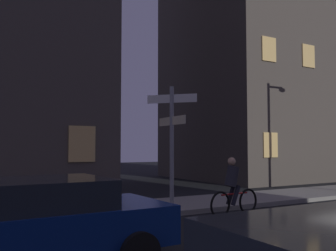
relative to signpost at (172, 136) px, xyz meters
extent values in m
cube|color=gray|center=(1.22, 0.92, -2.14)|extent=(40.00, 2.54, 0.14)
cylinder|color=gray|center=(0.00, 0.00, -0.32)|extent=(0.12, 0.12, 3.50)
cube|color=white|center=(0.00, 0.00, 1.08)|extent=(1.06, 1.06, 0.24)
cube|color=beige|center=(0.00, 0.00, 0.44)|extent=(0.03, 1.46, 0.24)
cube|color=navy|center=(-4.40, -3.25, -1.55)|extent=(4.45, 2.02, 0.61)
cube|color=#23282D|center=(-4.14, -3.24, -1.02)|extent=(1.92, 1.78, 0.44)
cylinder|color=black|center=(-2.99, -2.27, -1.89)|extent=(0.65, 0.24, 0.64)
torus|color=black|center=(1.90, -1.04, -1.85)|extent=(0.72, 0.16, 0.72)
torus|color=black|center=(0.81, -1.19, -1.85)|extent=(0.72, 0.16, 0.72)
cylinder|color=red|center=(1.35, -1.11, -1.60)|extent=(1.00, 0.18, 0.04)
cylinder|color=#26262D|center=(1.25, -1.13, -1.12)|extent=(0.49, 0.38, 0.61)
sphere|color=tan|center=(1.25, -1.13, -0.71)|extent=(0.22, 0.22, 0.22)
cylinder|color=black|center=(1.29, -1.03, -1.63)|extent=(0.35, 0.16, 0.55)
cylinder|color=black|center=(1.32, -1.21, -1.63)|extent=(0.35, 0.16, 0.55)
cube|color=#F2C672|center=(-1.73, 2.99, -0.21)|extent=(0.90, 0.06, 1.20)
cube|color=#4C443D|center=(10.55, 8.49, 8.63)|extent=(8.39, 8.96, 21.68)
cube|color=#F2C672|center=(7.75, 3.98, -0.21)|extent=(0.90, 0.06, 1.20)
cube|color=#F2C672|center=(7.75, 3.98, 4.46)|extent=(0.90, 0.06, 1.20)
cube|color=#F2C672|center=(10.55, 3.98, 4.46)|extent=(0.90, 0.06, 1.20)
camera|label=1|loc=(-5.29, -9.24, -0.32)|focal=39.84mm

